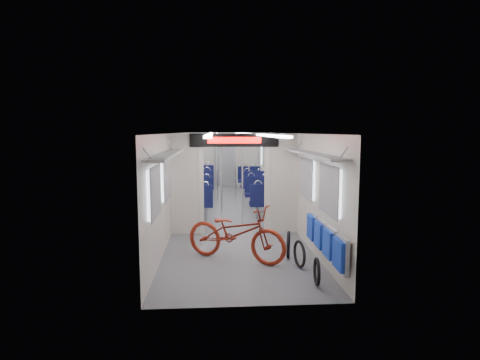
{
  "coord_description": "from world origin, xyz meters",
  "views": [
    {
      "loc": [
        -0.48,
        -11.14,
        2.35
      ],
      "look_at": [
        0.14,
        -1.94,
        1.23
      ],
      "focal_mm": 30.0,
      "sensor_mm": 36.0,
      "label": 1
    }
  ],
  "objects_px": {
    "bicycle": "(236,233)",
    "seat_bay_near_left": "(198,196)",
    "seat_bay_far_right": "(251,180)",
    "seat_bay_far_left": "(201,180)",
    "bike_hoop_a": "(317,273)",
    "stanchion_near_right": "(242,179)",
    "flip_bench": "(325,239)",
    "bike_hoop_c": "(288,246)",
    "stanchion_far_right": "(236,168)",
    "stanchion_near_left": "(221,181)",
    "seat_bay_near_right": "(262,195)",
    "bike_hoop_b": "(299,255)",
    "stanchion_far_left": "(217,169)"
  },
  "relations": [
    {
      "from": "bicycle",
      "to": "seat_bay_near_left",
      "type": "distance_m",
      "value": 4.32
    },
    {
      "from": "seat_bay_near_left",
      "to": "seat_bay_far_right",
      "type": "distance_m",
      "value": 3.95
    },
    {
      "from": "seat_bay_far_left",
      "to": "bike_hoop_a",
      "type": "bearing_deg",
      "value": -77.23
    },
    {
      "from": "seat_bay_far_right",
      "to": "seat_bay_near_left",
      "type": "bearing_deg",
      "value": -118.26
    },
    {
      "from": "seat_bay_far_right",
      "to": "stanchion_near_right",
      "type": "relative_size",
      "value": 0.87
    },
    {
      "from": "flip_bench",
      "to": "bike_hoop_c",
      "type": "height_order",
      "value": "flip_bench"
    },
    {
      "from": "seat_bay_far_left",
      "to": "stanchion_near_right",
      "type": "relative_size",
      "value": 0.96
    },
    {
      "from": "bike_hoop_a",
      "to": "stanchion_far_right",
      "type": "bearing_deg",
      "value": 96.6
    },
    {
      "from": "bike_hoop_c",
      "to": "stanchion_far_right",
      "type": "distance_m",
      "value": 5.97
    },
    {
      "from": "flip_bench",
      "to": "stanchion_near_left",
      "type": "distance_m",
      "value": 3.69
    },
    {
      "from": "flip_bench",
      "to": "seat_bay_far_left",
      "type": "relative_size",
      "value": 0.95
    },
    {
      "from": "bike_hoop_c",
      "to": "flip_bench",
      "type": "bearing_deg",
      "value": -61.9
    },
    {
      "from": "bike_hoop_a",
      "to": "seat_bay_near_right",
      "type": "height_order",
      "value": "seat_bay_near_right"
    },
    {
      "from": "bike_hoop_c",
      "to": "stanchion_near_right",
      "type": "distance_m",
      "value": 3.01
    },
    {
      "from": "stanchion_near_right",
      "to": "bike_hoop_a",
      "type": "bearing_deg",
      "value": -78.62
    },
    {
      "from": "bike_hoop_b",
      "to": "seat_bay_far_left",
      "type": "xyz_separation_m",
      "value": [
        -1.93,
        8.09,
        0.35
      ]
    },
    {
      "from": "bike_hoop_c",
      "to": "stanchion_near_left",
      "type": "xyz_separation_m",
      "value": [
        -1.2,
        2.42,
        0.92
      ]
    },
    {
      "from": "seat_bay_near_right",
      "to": "seat_bay_far_left",
      "type": "bearing_deg",
      "value": 119.23
    },
    {
      "from": "seat_bay_near_left",
      "to": "stanchion_near_left",
      "type": "height_order",
      "value": "stanchion_near_left"
    },
    {
      "from": "stanchion_near_left",
      "to": "stanchion_near_right",
      "type": "distance_m",
      "value": 0.65
    },
    {
      "from": "bicycle",
      "to": "seat_bay_far_left",
      "type": "relative_size",
      "value": 0.88
    },
    {
      "from": "seat_bay_near_right",
      "to": "stanchion_near_right",
      "type": "relative_size",
      "value": 0.86
    },
    {
      "from": "flip_bench",
      "to": "bike_hoop_b",
      "type": "xyz_separation_m",
      "value": [
        -0.36,
        0.3,
        -0.36
      ]
    },
    {
      "from": "flip_bench",
      "to": "stanchion_far_left",
      "type": "relative_size",
      "value": 0.92
    },
    {
      "from": "bike_hoop_c",
      "to": "stanchion_near_left",
      "type": "distance_m",
      "value": 2.85
    },
    {
      "from": "flip_bench",
      "to": "stanchion_near_left",
      "type": "bearing_deg",
      "value": 116.78
    },
    {
      "from": "bike_hoop_b",
      "to": "stanchion_near_left",
      "type": "relative_size",
      "value": 0.21
    },
    {
      "from": "seat_bay_near_left",
      "to": "bike_hoop_c",
      "type": "bearing_deg",
      "value": -66.17
    },
    {
      "from": "stanchion_far_left",
      "to": "stanchion_far_right",
      "type": "xyz_separation_m",
      "value": [
        0.6,
        0.19,
        0.0
      ]
    },
    {
      "from": "bike_hoop_a",
      "to": "seat_bay_near_right",
      "type": "distance_m",
      "value": 5.59
    },
    {
      "from": "stanchion_far_left",
      "to": "seat_bay_near_right",
      "type": "bearing_deg",
      "value": -48.67
    },
    {
      "from": "bike_hoop_a",
      "to": "stanchion_near_left",
      "type": "xyz_separation_m",
      "value": [
        -1.38,
        3.79,
        0.96
      ]
    },
    {
      "from": "bike_hoop_a",
      "to": "seat_bay_far_right",
      "type": "xyz_separation_m",
      "value": [
        -0.15,
        9.02,
        0.34
      ]
    },
    {
      "from": "seat_bay_near_right",
      "to": "stanchion_far_left",
      "type": "xyz_separation_m",
      "value": [
        -1.29,
        1.46,
        0.62
      ]
    },
    {
      "from": "bike_hoop_a",
      "to": "seat_bay_near_left",
      "type": "relative_size",
      "value": 0.23
    },
    {
      "from": "flip_bench",
      "to": "seat_bay_far_right",
      "type": "distance_m",
      "value": 8.5
    },
    {
      "from": "bicycle",
      "to": "seat_bay_far_right",
      "type": "bearing_deg",
      "value": 22.14
    },
    {
      "from": "bike_hoop_a",
      "to": "bike_hoop_c",
      "type": "distance_m",
      "value": 1.38
    },
    {
      "from": "bike_hoop_a",
      "to": "stanchion_near_right",
      "type": "relative_size",
      "value": 0.19
    },
    {
      "from": "stanchion_near_left",
      "to": "stanchion_far_left",
      "type": "bearing_deg",
      "value": 91.08
    },
    {
      "from": "bicycle",
      "to": "stanchion_near_right",
      "type": "xyz_separation_m",
      "value": [
        0.33,
        2.85,
        0.64
      ]
    },
    {
      "from": "flip_bench",
      "to": "bike_hoop_c",
      "type": "xyz_separation_m",
      "value": [
        -0.45,
        0.84,
        -0.35
      ]
    },
    {
      "from": "stanchion_near_left",
      "to": "stanchion_far_right",
      "type": "distance_m",
      "value": 3.49
    },
    {
      "from": "seat_bay_near_left",
      "to": "seat_bay_far_left",
      "type": "xyz_separation_m",
      "value": [
        0.0,
        3.38,
        0.04
      ]
    },
    {
      "from": "flip_bench",
      "to": "stanchion_far_left",
      "type": "height_order",
      "value": "stanchion_far_left"
    },
    {
      "from": "seat_bay_far_right",
      "to": "stanchion_near_left",
      "type": "bearing_deg",
      "value": -103.19
    },
    {
      "from": "stanchion_near_left",
      "to": "stanchion_far_left",
      "type": "xyz_separation_m",
      "value": [
        -0.06,
        3.25,
        0.0
      ]
    },
    {
      "from": "seat_bay_near_left",
      "to": "stanchion_near_left",
      "type": "xyz_separation_m",
      "value": [
        0.64,
        -1.75,
        0.63
      ]
    },
    {
      "from": "bike_hoop_a",
      "to": "seat_bay_near_right",
      "type": "relative_size",
      "value": 0.22
    },
    {
      "from": "seat_bay_far_left",
      "to": "flip_bench",
      "type": "bearing_deg",
      "value": -74.74
    }
  ]
}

